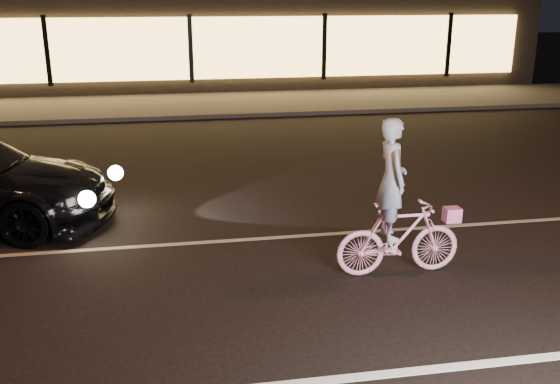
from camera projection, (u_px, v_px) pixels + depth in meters
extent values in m
plane|color=black|center=(248.00, 308.00, 7.00)|extent=(90.00, 90.00, 0.00)
cube|color=gray|center=(231.00, 241.00, 8.87)|extent=(60.00, 0.10, 0.01)
cube|color=#383533|center=(195.00, 105.00, 19.17)|extent=(30.00, 4.00, 0.12)
cube|color=black|center=(186.00, 29.00, 24.20)|extent=(25.00, 8.00, 4.00)
cube|color=#FBBD58|center=(191.00, 49.00, 20.48)|extent=(23.00, 0.15, 2.00)
cube|color=black|center=(47.00, 51.00, 19.66)|extent=(0.15, 0.08, 2.20)
cube|color=black|center=(191.00, 49.00, 20.40)|extent=(0.15, 0.08, 2.20)
cube|color=black|center=(324.00, 47.00, 21.15)|extent=(0.15, 0.08, 2.20)
cube|color=black|center=(449.00, 45.00, 21.89)|extent=(0.15, 0.08, 2.20)
imported|color=#EE3C76|center=(399.00, 238.00, 7.71)|extent=(1.58, 0.45, 0.95)
imported|color=white|center=(392.00, 179.00, 7.45)|extent=(0.36, 0.54, 1.49)
cube|color=#E74B79|center=(452.00, 215.00, 7.74)|extent=(0.20, 0.16, 0.18)
sphere|color=#FFF2BF|center=(116.00, 173.00, 9.84)|extent=(0.24, 0.24, 0.24)
sphere|color=#FFF2BF|center=(87.00, 199.00, 8.60)|extent=(0.24, 0.24, 0.24)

